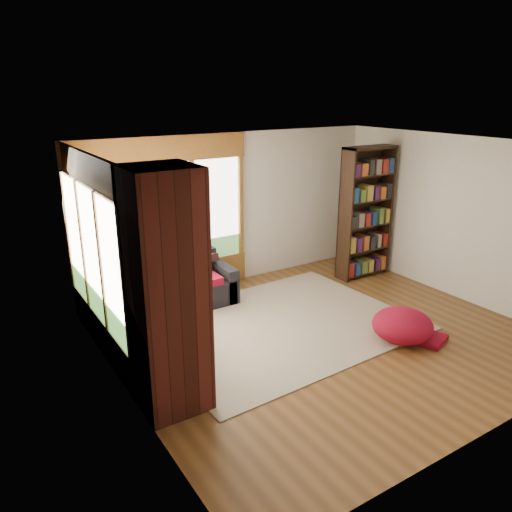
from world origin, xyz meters
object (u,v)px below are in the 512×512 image
bookshelf (366,213)px  pouf (403,324)px  brick_chimney (166,294)px  dog_brindle (168,291)px  area_rug (279,325)px  sectional_sofa (144,304)px  dog_tan (147,270)px

bookshelf → pouf: 2.68m
brick_chimney → dog_brindle: (0.53, 1.30, -0.54)m
area_rug → bookshelf: size_ratio=1.59×
sectional_sofa → dog_brindle: size_ratio=2.65×
sectional_sofa → area_rug: 1.99m
brick_chimney → pouf: bearing=-5.9°
brick_chimney → area_rug: brick_chimney is taller
pouf → dog_tan: (-2.66, 2.48, 0.55)m
brick_chimney → bookshelf: brick_chimney is taller
pouf → dog_tan: bearing=137.0°
pouf → brick_chimney: bearing=174.1°
sectional_sofa → bookshelf: bearing=-2.3°
area_rug → pouf: pouf is taller
brick_chimney → pouf: size_ratio=3.17×
dog_brindle → bookshelf: bearing=-85.5°
sectional_sofa → dog_tan: bearing=40.5°
area_rug → sectional_sofa: bearing=145.0°
sectional_sofa → brick_chimney: bearing=-101.3°
area_rug → pouf: size_ratio=4.54×
brick_chimney → dog_tan: size_ratio=2.64×
sectional_sofa → dog_tan: 0.50m
pouf → dog_brindle: bearing=148.8°
dog_brindle → brick_chimney: bearing=155.3°
bookshelf → dog_brindle: (-4.01, -0.51, -0.42)m
sectional_sofa → area_rug: size_ratio=0.59×
sectional_sofa → dog_brindle: (0.08, -0.75, 0.45)m
brick_chimney → sectional_sofa: (0.45, 2.05, -1.00)m
sectional_sofa → area_rug: sectional_sofa is taller
brick_chimney → dog_brindle: 1.51m
dog_tan → dog_brindle: dog_tan is taller
bookshelf → dog_brindle: 4.07m
sectional_sofa → area_rug: bearing=-34.0°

